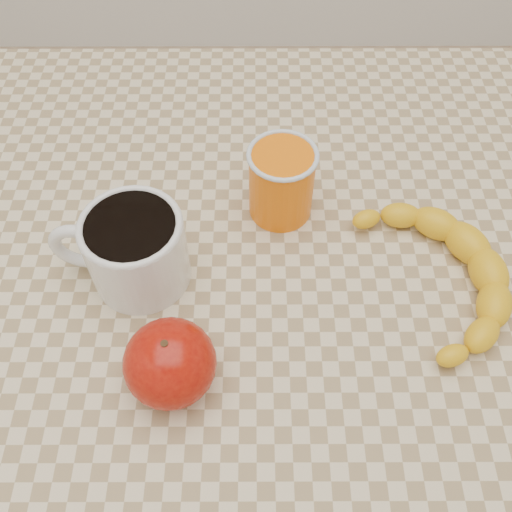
{
  "coord_description": "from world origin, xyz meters",
  "views": [
    {
      "loc": [
        -0.0,
        -0.36,
        1.27
      ],
      "look_at": [
        0.0,
        0.0,
        0.77
      ],
      "focal_mm": 40.0,
      "sensor_mm": 36.0,
      "label": 1
    }
  ],
  "objects_px": {
    "coffee_mug": "(133,248)",
    "orange_juice_glass": "(281,182)",
    "apple": "(170,363)",
    "table": "(256,306)",
    "banana": "(440,274)"
  },
  "relations": [
    {
      "from": "coffee_mug",
      "to": "orange_juice_glass",
      "type": "distance_m",
      "value": 0.18
    },
    {
      "from": "orange_juice_glass",
      "to": "apple",
      "type": "distance_m",
      "value": 0.24
    },
    {
      "from": "orange_juice_glass",
      "to": "apple",
      "type": "relative_size",
      "value": 1.01
    },
    {
      "from": "coffee_mug",
      "to": "orange_juice_glass",
      "type": "xyz_separation_m",
      "value": [
        0.16,
        0.09,
        -0.0
      ]
    },
    {
      "from": "table",
      "to": "banana",
      "type": "bearing_deg",
      "value": -6.74
    },
    {
      "from": "apple",
      "to": "table",
      "type": "bearing_deg",
      "value": 59.42
    },
    {
      "from": "orange_juice_glass",
      "to": "coffee_mug",
      "type": "bearing_deg",
      "value": -149.18
    },
    {
      "from": "table",
      "to": "coffee_mug",
      "type": "distance_m",
      "value": 0.18
    },
    {
      "from": "apple",
      "to": "banana",
      "type": "bearing_deg",
      "value": 22.04
    },
    {
      "from": "table",
      "to": "coffee_mug",
      "type": "relative_size",
      "value": 5.3
    },
    {
      "from": "coffee_mug",
      "to": "table",
      "type": "bearing_deg",
      "value": 4.33
    },
    {
      "from": "table",
      "to": "apple",
      "type": "xyz_separation_m",
      "value": [
        -0.08,
        -0.13,
        0.13
      ]
    },
    {
      "from": "orange_juice_glass",
      "to": "apple",
      "type": "height_order",
      "value": "orange_juice_glass"
    },
    {
      "from": "coffee_mug",
      "to": "apple",
      "type": "height_order",
      "value": "coffee_mug"
    },
    {
      "from": "apple",
      "to": "orange_juice_glass",
      "type": "bearing_deg",
      "value": 63.54
    }
  ]
}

